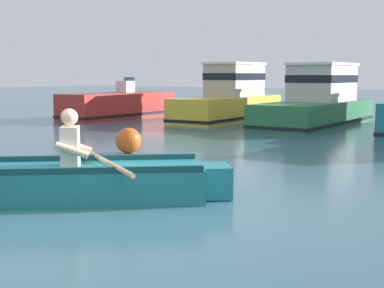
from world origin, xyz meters
TOP-DOWN VIEW (x-y plane):
  - ground_plane at (0.00, 0.00)m, footprint 120.00×120.00m
  - rowboat_with_person at (-0.63, 0.35)m, footprint 3.20×2.91m
  - moored_boat_red at (-9.68, 10.89)m, footprint 1.64×5.23m
  - moored_boat_yellow at (-5.72, 12.49)m, footprint 1.96×5.76m
  - moored_boat_green at (-2.35, 12.42)m, footprint 2.04×6.13m
  - mooring_buoy at (-3.04, 3.88)m, footprint 0.54×0.54m

SIDE VIEW (x-z plane):
  - ground_plane at x=0.00m, z-range 0.00..0.00m
  - rowboat_with_person at x=-0.63m, z-range -0.34..0.85m
  - mooring_buoy at x=-3.04m, z-range 0.00..0.54m
  - moored_boat_red at x=-9.68m, z-range -0.31..1.24m
  - moored_boat_green at x=-2.35m, z-range -0.27..1.75m
  - moored_boat_yellow at x=-5.72m, z-range -0.28..1.81m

